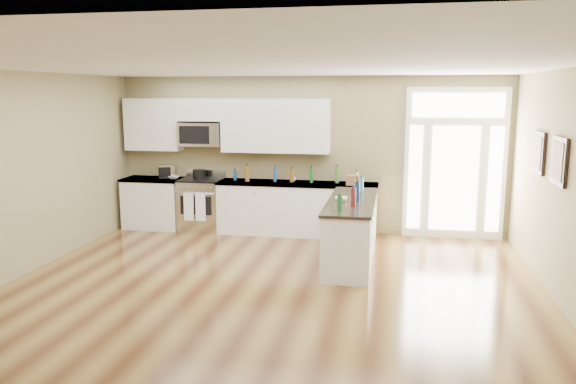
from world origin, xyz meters
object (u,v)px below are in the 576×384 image
Objects in this scene: kitchen_range at (202,204)px; toaster_oven at (167,171)px; peninsula_cabinet at (351,233)px; stockpot at (199,174)px.

kitchen_range is 0.91m from toaster_oven.
toaster_oven is (-3.56, 1.56, 0.63)m from peninsula_cabinet.
kitchen_range is at bearing -48.72° from stockpot.
toaster_oven is (-0.70, 0.11, 0.58)m from kitchen_range.
kitchen_range is 0.57m from stockpot.
toaster_oven reaches higher than kitchen_range.
toaster_oven is at bearing 171.26° from kitchen_range.
kitchen_range is at bearing -27.96° from toaster_oven.
peninsula_cabinet is 3.93m from toaster_oven.
peninsula_cabinet is 10.04× the size of stockpot.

